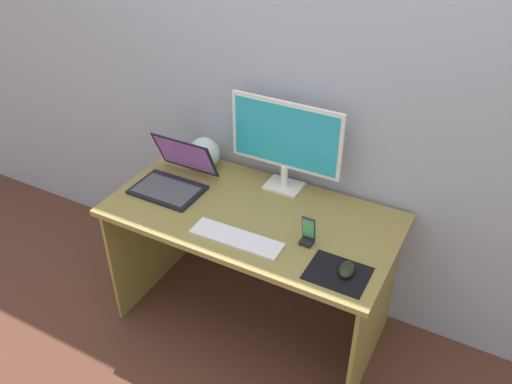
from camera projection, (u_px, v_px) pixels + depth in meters
ground_plane at (252, 319)px, 2.87m from camera, size 8.00×8.00×0.00m
wall_back at (291, 79)px, 2.46m from camera, size 6.00×0.04×2.50m
desk at (252, 238)px, 2.55m from camera, size 1.37×0.70×0.72m
monitor at (285, 140)px, 2.50m from camera, size 0.57×0.14×0.47m
laptop at (174, 178)px, 2.63m from camera, size 0.34×0.34×0.23m
fishbowl at (204, 153)px, 2.77m from camera, size 0.17×0.17×0.17m
keyboard_external at (236, 238)px, 2.30m from camera, size 0.42×0.13×0.01m
mousepad at (338, 273)px, 2.12m from camera, size 0.25×0.20×0.00m
mouse at (347, 269)px, 2.11m from camera, size 0.07×0.11×0.04m
phone_in_dock at (308, 234)px, 2.26m from camera, size 0.06×0.05×0.14m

